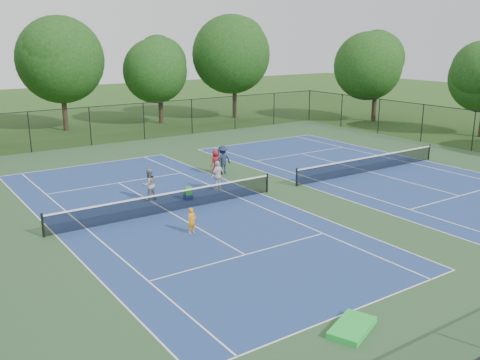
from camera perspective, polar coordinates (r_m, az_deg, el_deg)
ground at (r=29.84m, az=4.50°, el=-0.99°), size 140.00×140.00×0.00m
court_pad at (r=29.84m, az=4.50°, el=-0.99°), size 36.00×36.00×0.01m
tennis_court_left at (r=26.15m, az=-7.54°, el=-3.20°), size 12.00×23.83×1.07m
tennis_court_right at (r=34.52m, az=13.58°, el=1.02°), size 12.00×23.83×1.07m
perimeter_fence at (r=29.43m, az=4.56°, el=2.00°), size 36.08×36.08×3.02m
tree_back_b at (r=50.26m, az=-18.66°, el=12.46°), size 7.60×7.60×10.03m
tree_back_c at (r=52.64m, az=-8.62°, el=11.94°), size 6.00×6.00×8.40m
tree_back_d at (r=55.74m, az=-0.60°, el=13.65°), size 7.80×7.80×10.37m
tree_side_e at (r=54.85m, az=14.41°, el=12.11°), size 6.60×6.60×8.87m
child_player at (r=23.15m, az=-5.16°, el=-4.34°), size 0.46×0.34×1.14m
instructor at (r=27.97m, az=-9.70°, el=-0.47°), size 0.89×0.73×1.68m
bystander_a at (r=29.35m, az=-2.38°, el=0.46°), size 1.06×0.66×1.68m
bystander_b at (r=32.87m, az=-1.86°, el=2.16°), size 1.18×0.72×1.77m
bystander_c at (r=32.82m, az=-2.57°, el=1.93°), size 0.82×0.61×1.55m
ball_crate at (r=27.94m, az=-5.54°, el=-1.83°), size 0.42×0.33×0.29m
ball_hopper at (r=27.84m, az=-5.56°, el=-1.16°), size 0.37×0.31×0.38m
green_tarp at (r=16.36m, az=11.87°, el=-15.15°), size 1.89×1.49×0.19m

